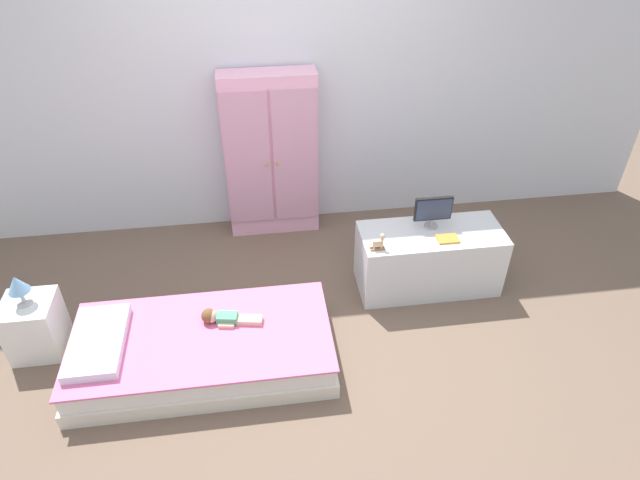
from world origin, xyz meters
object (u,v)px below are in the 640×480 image
Objects in this scene: bed at (204,349)px; table_lamp at (17,285)px; tv_stand at (429,259)px; rocking_horse_toy at (379,242)px; book_orange at (448,239)px; wardrobe at (271,156)px; tv_monitor at (433,210)px; doll at (220,317)px; nightstand at (35,326)px.

table_lamp is at bearing 165.94° from bed.
tv_stand is 0.54m from rocking_horse_toy.
bed is at bearing -14.06° from table_lamp.
book_orange is at bearing 3.80° from table_lamp.
table_lamp is at bearing -143.74° from wardrobe.
tv_monitor is (1.09, -0.84, -0.07)m from wardrobe.
table_lamp is at bearing 172.16° from doll.
bed is at bearing -165.14° from book_orange.
book_orange is at bearing 14.86° from bed.
rocking_horse_toy is 0.51m from book_orange.
rocking_horse_toy is at bearing 18.94° from bed.
book_orange is (0.50, 0.04, -0.05)m from rocking_horse_toy.
tv_monitor reaches higher than bed.
nightstand is (-1.21, 0.17, -0.08)m from doll.
wardrobe is at bearing 139.70° from tv_stand.
rocking_horse_toy is at bearing 3.67° from nightstand.
nightstand is 0.35m from table_lamp.
doll is (0.12, 0.10, 0.16)m from bed.
rocking_horse_toy reaches higher than doll.
rocking_horse_toy is at bearing -162.04° from tv_stand.
nightstand is 2.09m from wardrobe.
rocking_horse_toy is 0.83× the size of book_orange.
wardrobe is (0.44, 1.37, 0.41)m from doll.
rocking_horse_toy is (1.22, 0.42, 0.42)m from bed.
book_orange is at bearing -52.00° from tv_stand.
tv_monitor is 1.81× the size of book_orange.
tv_stand is at bearing -40.30° from wardrobe.
tv_monitor reaches higher than nightstand.
nightstand reaches higher than doll.
nightstand is 0.39× the size of tv_stand.
doll is 2.60× the size of book_orange.
doll is 1.59m from tv_stand.
nightstand is 2.79m from tv_monitor.
bed is 0.23m from doll.
tv_stand is at bearing 5.98° from nightstand.
doll is 1.22m from nightstand.
tv_monitor is at bearing 7.50° from table_lamp.
table_lamp reaches higher than tv_stand.
table_lamp is (0.00, 0.00, 0.35)m from nightstand.
wardrobe is 5.04× the size of tv_monitor.
bed is 1.74m from tv_stand.
tv_stand is at bearing 16.53° from doll.
book_orange is (1.16, -1.02, -0.20)m from wardrobe.
wardrobe reaches higher than book_orange.
rocking_horse_toy is (-0.44, -0.21, -0.08)m from tv_monitor.
bed is 4.05× the size of nightstand.
tv_monitor is at bearing 18.97° from doll.
doll is 1.43× the size of tv_monitor.
rocking_horse_toy is (1.10, 0.31, 0.26)m from doll.
wardrobe is 11.00× the size of rocking_horse_toy.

